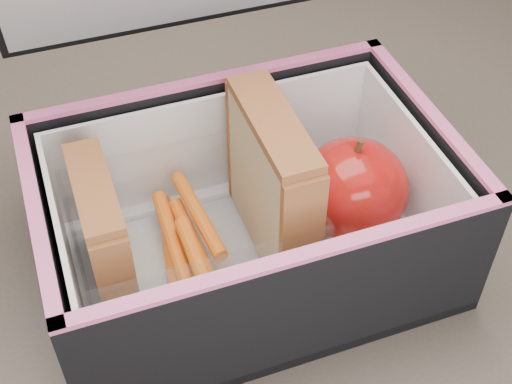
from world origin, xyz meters
TOP-DOWN VIEW (x-y plane):
  - kitchen_table at (0.00, 0.00)m, footprint 1.20×0.80m
  - lunch_bag at (-0.03, -0.04)m, footprint 0.28×0.27m
  - plastic_tub at (-0.07, -0.04)m, footprint 0.16×0.12m
  - sandwich_left at (-0.13, -0.04)m, footprint 0.02×0.09m
  - sandwich_right at (-0.01, -0.04)m, footprint 0.03×0.11m
  - carrot_sticks at (-0.08, -0.03)m, footprint 0.04×0.14m
  - paper_napkin at (0.05, -0.05)m, footprint 0.10×0.10m
  - red_apple at (0.05, -0.05)m, footprint 0.11×0.11m

SIDE VIEW (x-z plane):
  - kitchen_table at x=0.00m, z-range 0.28..1.03m
  - paper_napkin at x=0.05m, z-range 0.76..0.77m
  - carrot_sticks at x=-0.08m, z-range 0.77..0.80m
  - plastic_tub at x=-0.07m, z-range 0.76..0.83m
  - red_apple at x=0.05m, z-range 0.77..0.85m
  - lunch_bag at x=-0.03m, z-range 0.68..0.95m
  - sandwich_left at x=-0.13m, z-range 0.77..0.86m
  - sandwich_right at x=-0.01m, z-range 0.77..0.88m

